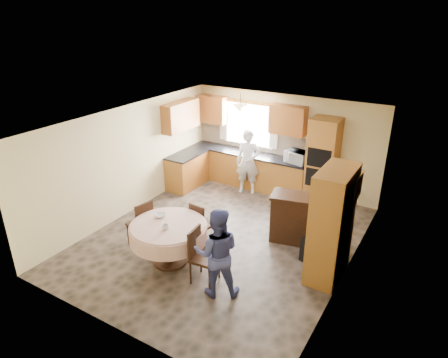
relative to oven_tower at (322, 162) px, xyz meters
name	(u,v)px	position (x,y,z in m)	size (l,w,h in m)	color
floor	(223,238)	(-1.15, -2.69, -1.06)	(5.00, 6.00, 0.01)	brown
ceiling	(223,122)	(-1.15, -2.69, 1.44)	(5.00, 6.00, 0.01)	white
wall_back	(283,143)	(-1.15, 0.31, 0.19)	(5.00, 0.02, 2.50)	#D6C389
wall_front	(110,260)	(-1.15, -5.69, 0.19)	(5.00, 0.02, 2.50)	#D6C389
wall_left	(128,161)	(-3.65, -2.69, 0.19)	(0.02, 6.00, 2.50)	#D6C389
wall_right	(351,215)	(1.35, -2.69, 0.19)	(0.02, 6.00, 2.50)	#D6C389
window	(249,124)	(-2.15, 0.29, 0.54)	(1.40, 0.03, 1.10)	white
curtain_left	(223,119)	(-2.90, 0.24, 0.59)	(0.22, 0.02, 1.15)	white
curtain_right	(274,127)	(-1.40, 0.24, 0.59)	(0.22, 0.02, 1.15)	white
base_cab_back	(248,170)	(-2.00, 0.01, -0.62)	(3.30, 0.60, 0.88)	#AC762E
counter_back	(248,153)	(-2.00, 0.01, -0.16)	(3.30, 0.64, 0.04)	black
base_cab_left	(187,171)	(-3.35, -0.89, -0.62)	(0.60, 1.20, 0.88)	#AC762E
counter_left	(187,154)	(-3.35, -0.89, -0.16)	(0.64, 1.20, 0.04)	black
backsplash	(254,140)	(-2.00, 0.30, 0.12)	(3.30, 0.02, 0.55)	beige
wall_cab_left	(212,109)	(-3.20, 0.15, 0.85)	(0.85, 0.33, 0.72)	#A25B28
wall_cab_right	(288,120)	(-1.00, 0.15, 0.85)	(0.90, 0.33, 0.72)	#A25B28
wall_cab_side	(181,116)	(-3.48, -0.89, 0.85)	(0.33, 1.20, 0.72)	#A25B28
oven_tower	(322,162)	(0.00, 0.00, 0.00)	(0.66, 0.62, 2.12)	#AC762E
oven_upper	(319,158)	(0.00, -0.31, 0.19)	(0.56, 0.01, 0.45)	black
oven_lower	(317,178)	(0.00, -0.31, -0.31)	(0.56, 0.01, 0.45)	black
pendant	(240,109)	(-2.15, -0.19, 1.06)	(0.36, 0.36, 0.18)	beige
sideboard	(303,221)	(0.30, -1.95, -0.58)	(1.34, 0.55, 0.96)	#39200F
space_heater	(311,251)	(0.71, -2.56, -0.82)	(0.35, 0.25, 0.49)	black
cupboard	(332,225)	(1.07, -2.75, -0.04)	(0.53, 1.06, 2.03)	#AC762E
dining_table	(169,233)	(-1.57, -3.92, -0.42)	(1.43, 1.43, 0.82)	#39200F
chair_left	(142,222)	(-2.39, -3.74, -0.52)	(0.51, 0.51, 0.99)	#39200F
chair_back	(200,222)	(-1.42, -3.10, -0.55)	(0.45, 0.45, 0.93)	#39200F
chair_right	(200,253)	(-0.78, -4.05, -0.51)	(0.47, 0.47, 1.00)	#39200F
framed_picture	(357,188)	(1.32, -2.30, 0.54)	(0.06, 0.55, 0.45)	gold
microwave	(297,157)	(-0.63, -0.04, 0.02)	(0.56, 0.38, 0.31)	silver
person_sink	(248,162)	(-1.79, -0.39, -0.23)	(0.61, 0.40, 1.66)	silver
person_dining	(217,253)	(-0.35, -4.20, -0.28)	(0.76, 0.59, 1.57)	navy
bowl_sideboard	(293,196)	(0.04, -1.95, -0.08)	(0.19, 0.19, 0.05)	#B2B2B2
bottle_sideboard	(330,198)	(0.79, -1.95, 0.05)	(0.12, 0.12, 0.31)	silver
cup_table	(166,227)	(-1.49, -4.08, -0.20)	(0.12, 0.12, 0.09)	#B2B2B2
bowl_table	(160,215)	(-1.87, -3.77, -0.21)	(0.21, 0.21, 0.07)	#B2B2B2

